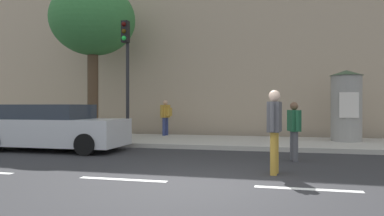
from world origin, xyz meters
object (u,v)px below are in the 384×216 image
(traffic_light, at_px, (126,61))
(pedestrian_with_backpack, at_px, (274,124))
(poster_column, at_px, (346,105))
(pedestrian_in_light_jacket, at_px, (166,114))
(street_tree, at_px, (93,21))
(parked_car_blue, at_px, (54,128))
(pedestrian_near_pole, at_px, (294,127))

(traffic_light, height_order, pedestrian_with_backpack, traffic_light)
(traffic_light, relative_size, pedestrian_with_backpack, 2.41)
(poster_column, bearing_deg, pedestrian_in_light_jacket, 173.47)
(pedestrian_with_backpack, relative_size, pedestrian_in_light_jacket, 1.15)
(street_tree, bearing_deg, pedestrian_in_light_jacket, 23.66)
(street_tree, distance_m, parked_car_blue, 5.53)
(pedestrian_with_backpack, bearing_deg, pedestrian_near_pole, 76.37)
(pedestrian_near_pole, bearing_deg, poster_column, 65.06)
(street_tree, distance_m, pedestrian_with_backpack, 10.33)
(parked_car_blue, bearing_deg, pedestrian_in_light_jacket, 64.00)
(poster_column, xyz_separation_m, pedestrian_in_light_jacket, (-7.18, 0.82, -0.40))
(street_tree, height_order, parked_car_blue, street_tree)
(poster_column, bearing_deg, parked_car_blue, -157.77)
(pedestrian_in_light_jacket, bearing_deg, street_tree, -156.34)
(traffic_light, bearing_deg, street_tree, 140.91)
(traffic_light, bearing_deg, pedestrian_in_light_jacket, 82.03)
(poster_column, xyz_separation_m, street_tree, (-9.99, -0.41, 3.54))
(pedestrian_with_backpack, height_order, pedestrian_in_light_jacket, pedestrian_with_backpack)
(poster_column, height_order, pedestrian_in_light_jacket, poster_column)
(pedestrian_with_backpack, relative_size, parked_car_blue, 0.39)
(traffic_light, relative_size, poster_column, 1.64)
(pedestrian_with_backpack, bearing_deg, poster_column, 68.43)
(traffic_light, bearing_deg, parked_car_blue, -140.25)
(street_tree, relative_size, parked_car_blue, 1.41)
(poster_column, distance_m, pedestrian_with_backpack, 6.81)
(traffic_light, distance_m, pedestrian_near_pole, 6.32)
(traffic_light, xyz_separation_m, pedestrian_with_backpack, (5.12, -3.98, -1.96))
(street_tree, relative_size, pedestrian_with_backpack, 3.63)
(poster_column, relative_size, parked_car_blue, 0.57)
(street_tree, height_order, pedestrian_near_pole, street_tree)
(pedestrian_near_pole, xyz_separation_m, parked_car_blue, (-7.45, 0.47, -0.17))
(street_tree, bearing_deg, parked_car_blue, -81.39)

